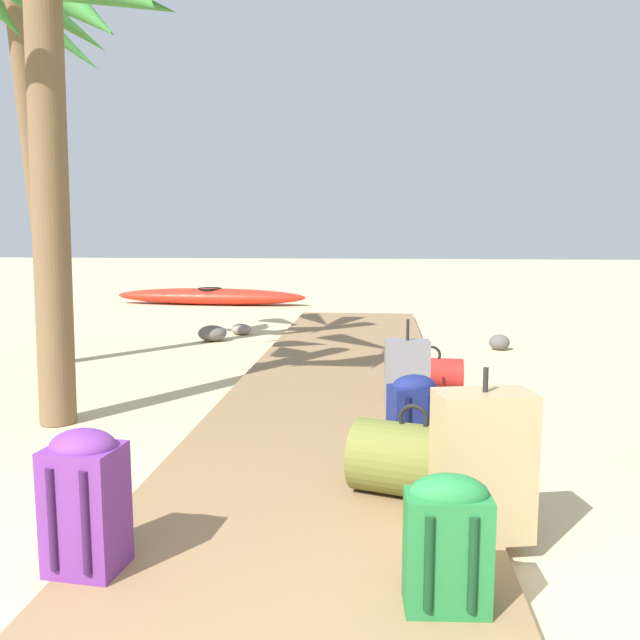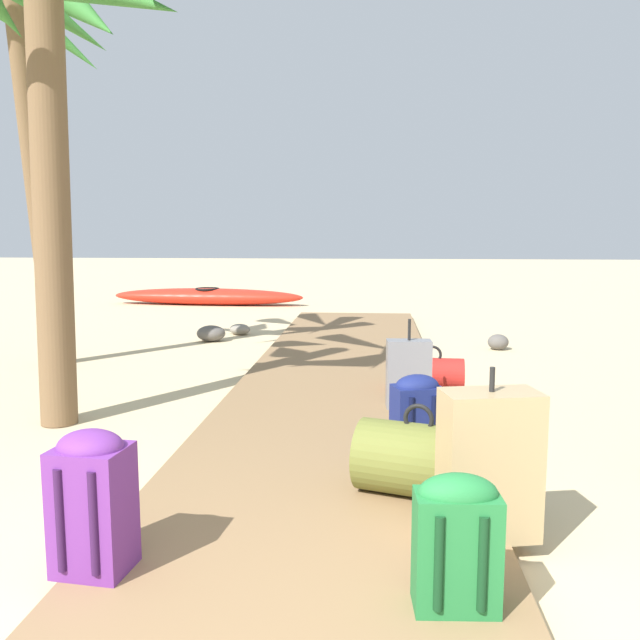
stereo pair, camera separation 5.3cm
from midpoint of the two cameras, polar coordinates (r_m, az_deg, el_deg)
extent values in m
plane|color=#D1BA8C|center=(5.50, 1.02, -7.78)|extent=(60.00, 60.00, 0.00)
cube|color=olive|center=(6.44, 1.59, -5.11)|extent=(1.87, 9.82, 0.08)
cube|color=slate|center=(5.25, 7.40, -4.66)|extent=(0.36, 0.19, 0.54)
cylinder|color=black|center=(5.19, 7.47, -0.83)|extent=(0.02, 0.02, 0.17)
cylinder|color=olive|center=(3.58, 8.05, -11.92)|extent=(0.72, 0.56, 0.39)
torus|color=black|center=(3.51, 8.12, -8.49)|extent=(0.16, 0.07, 0.16)
cube|color=#237538|center=(2.61, 11.13, -19.09)|extent=(0.32, 0.20, 0.44)
ellipsoid|color=#237538|center=(2.52, 11.26, -14.61)|extent=(0.30, 0.19, 0.15)
cylinder|color=#113A1C|center=(2.52, 9.65, -20.10)|extent=(0.04, 0.04, 0.35)
cylinder|color=#113A1C|center=(2.54, 13.32, -19.90)|extent=(0.04, 0.04, 0.35)
cube|color=navy|center=(4.30, 8.02, -8.35)|extent=(0.35, 0.29, 0.41)
ellipsoid|color=navy|center=(4.25, 8.07, -5.70)|extent=(0.33, 0.28, 0.15)
cylinder|color=black|center=(4.18, 7.56, -8.82)|extent=(0.05, 0.05, 0.33)
cylinder|color=black|center=(4.23, 9.49, -8.65)|extent=(0.05, 0.05, 0.33)
cylinder|color=red|center=(5.90, 9.44, -4.62)|extent=(0.56, 0.31, 0.28)
torus|color=black|center=(5.86, 9.48, -2.99)|extent=(0.17, 0.03, 0.16)
cube|color=tan|center=(3.14, 13.98, -12.08)|extent=(0.47, 0.32, 0.68)
cylinder|color=black|center=(3.03, 14.22, -5.02)|extent=(0.02, 0.02, 0.11)
cube|color=#6B2D84|center=(2.95, -19.58, -15.21)|extent=(0.31, 0.27, 0.52)
ellipsoid|color=#6B2D84|center=(2.86, -19.82, -10.36)|extent=(0.30, 0.26, 0.14)
cylinder|color=#351642|center=(2.89, -22.11, -15.80)|extent=(0.04, 0.04, 0.42)
cylinder|color=#351642|center=(2.82, -19.55, -16.30)|extent=(0.04, 0.04, 0.42)
cylinder|color=brown|center=(5.37, -22.55, 9.92)|extent=(0.27, 0.39, 3.47)
cone|color=#387A33|center=(6.26, -23.68, 24.05)|extent=(1.26, 0.94, 0.96)
cylinder|color=brown|center=(7.61, -23.62, 10.83)|extent=(0.22, 0.68, 3.93)
cone|color=#387A33|center=(8.18, -19.71, 23.67)|extent=(1.22, 1.13, 0.96)
cone|color=#387A33|center=(8.56, -22.84, 22.41)|extent=(1.34, 0.61, 1.17)
ellipsoid|color=red|center=(13.40, -9.84, 2.02)|extent=(3.93, 0.88, 0.33)
torus|color=black|center=(13.39, -9.85, 2.66)|extent=(0.52, 0.52, 0.05)
ellipsoid|color=#5B5651|center=(8.95, -9.59, -1.15)|extent=(0.40, 0.34, 0.21)
ellipsoid|color=#5B5651|center=(8.48, 15.02, -1.86)|extent=(0.27, 0.25, 0.20)
ellipsoid|color=gray|center=(9.47, -7.13, -0.81)|extent=(0.41, 0.40, 0.15)
camera|label=1|loc=(0.03, 89.78, 0.03)|focal=36.90mm
camera|label=2|loc=(0.03, -90.22, -0.03)|focal=36.90mm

